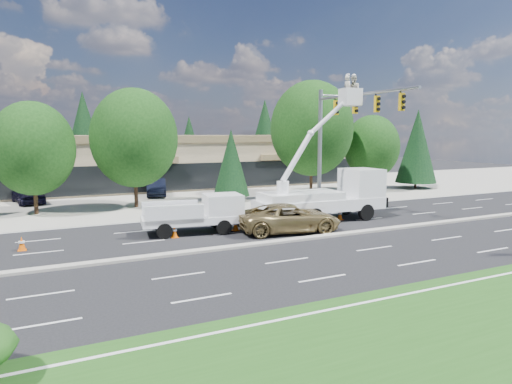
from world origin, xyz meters
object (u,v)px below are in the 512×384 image
signal_mast (337,128)px  bucket_truck (330,190)px  minivan (290,218)px  utility_pickup (200,217)px

signal_mast → bucket_truck: (-2.60, -2.88, -4.07)m
signal_mast → minivan: size_ratio=1.70×
utility_pickup → bucket_truck: (9.01, 0.03, 1.09)m
signal_mast → utility_pickup: size_ratio=1.72×
signal_mast → utility_pickup: (-11.61, -2.91, -5.16)m
signal_mast → bucket_truck: bearing=-132.1°
bucket_truck → minivan: size_ratio=1.60×
signal_mast → utility_pickup: bearing=-166.0°
utility_pickup → bucket_truck: 9.08m
signal_mast → minivan: (-6.89, -5.05, -5.23)m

